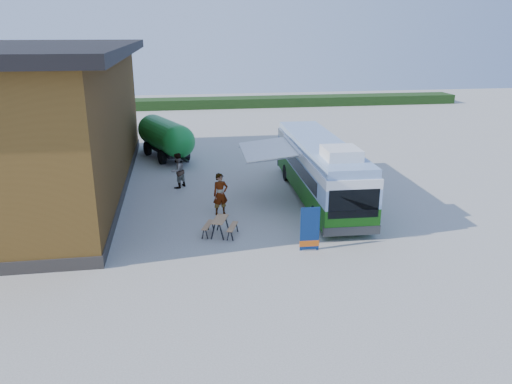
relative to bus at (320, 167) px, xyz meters
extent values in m
plane|color=#BCB7AD|center=(-3.33, -6.37, -1.64)|extent=(100.00, 100.00, 0.00)
cube|color=brown|center=(-13.83, 3.63, 1.86)|extent=(8.00, 20.00, 7.00)
cube|color=black|center=(-13.83, 3.63, 5.61)|extent=(9.60, 21.20, 0.50)
cube|color=#332D28|center=(-13.83, 3.63, -1.39)|extent=(8.10, 20.10, 0.50)
cube|color=#264419|center=(4.67, 31.63, -1.14)|extent=(40.00, 3.00, 1.00)
cube|color=#1E6E12|center=(0.00, 0.07, -0.80)|extent=(2.65, 11.19, 1.02)
cube|color=#83A2CD|center=(0.00, 0.07, 0.12)|extent=(2.65, 11.19, 0.83)
cube|color=black|center=(-1.13, 0.57, 0.12)|extent=(0.32, 9.26, 0.65)
cube|color=black|center=(1.16, 0.50, 0.12)|extent=(0.32, 9.26, 0.65)
cube|color=white|center=(0.00, 0.07, 0.75)|extent=(2.65, 11.19, 0.42)
cube|color=#83A2CD|center=(0.00, 0.07, 1.14)|extent=(2.51, 11.00, 0.37)
cube|color=white|center=(-0.10, -3.45, 1.56)|extent=(1.53, 1.71, 0.46)
cube|color=black|center=(-0.17, -5.46, -0.02)|extent=(2.09, 0.12, 1.20)
cube|color=#2D2D2D|center=(-0.16, -5.41, -1.17)|extent=(2.37, 0.27, 0.37)
cube|color=#2D2D2D|center=(0.17, 5.55, -1.17)|extent=(2.37, 0.27, 0.37)
cylinder|color=black|center=(-1.15, -3.60, -1.17)|extent=(0.31, 0.93, 0.93)
cylinder|color=black|center=(0.93, -3.67, -1.17)|extent=(0.31, 0.93, 0.93)
cylinder|color=black|center=(-0.94, 3.34, -1.17)|extent=(0.31, 0.93, 0.93)
cylinder|color=black|center=(1.14, 3.28, -1.17)|extent=(0.31, 0.93, 0.93)
cube|color=white|center=(-2.65, 0.13, 0.83)|extent=(2.57, 4.00, 0.31)
cube|color=#A5A8AD|center=(-1.43, 0.09, 1.01)|extent=(0.28, 4.23, 0.15)
cylinder|color=#A5A8AD|center=(-2.70, -1.53, 0.73)|extent=(2.55, 0.13, 0.32)
cylinder|color=#A5A8AD|center=(-2.60, 1.79, 0.73)|extent=(2.55, 0.13, 0.32)
cube|color=navy|center=(-2.08, -6.01, -0.75)|extent=(0.76, 0.05, 1.78)
cube|color=#D45713|center=(-2.08, -6.01, -1.35)|extent=(0.77, 0.06, 0.25)
cube|color=#A5A8AD|center=(-2.08, -6.01, -1.61)|extent=(0.54, 0.20, 0.05)
cylinder|color=#A5A8AD|center=(-2.08, -5.99, -0.75)|extent=(0.02, 0.02, 1.78)
cube|color=#B17C53|center=(-5.37, -4.00, -0.91)|extent=(0.83, 1.25, 0.04)
cube|color=#B17C53|center=(-5.87, -3.82, -1.20)|extent=(0.61, 1.17, 0.03)
cube|color=#B17C53|center=(-4.87, -4.17, -1.20)|extent=(0.61, 1.17, 0.03)
cube|color=black|center=(-5.69, -4.39, -1.28)|extent=(0.06, 0.06, 0.71)
cube|color=black|center=(-5.36, -4.51, -1.28)|extent=(0.06, 0.06, 0.71)
cube|color=black|center=(-5.38, -3.48, -1.28)|extent=(0.06, 0.06, 0.71)
cube|color=black|center=(-5.05, -3.60, -1.28)|extent=(0.06, 0.06, 0.71)
imported|color=#999999|center=(-5.13, -1.55, -0.65)|extent=(0.82, 0.65, 1.98)
imported|color=#999999|center=(-7.04, 2.96, -0.68)|extent=(1.16, 1.17, 1.91)
cylinder|color=#1A9133|center=(-7.77, 9.65, -0.09)|extent=(3.63, 5.04, 2.07)
sphere|color=#1A9133|center=(-6.91, 7.52, -0.09)|extent=(2.07, 2.07, 2.07)
sphere|color=#1A9133|center=(-8.62, 11.78, -0.09)|extent=(2.07, 2.07, 2.07)
cube|color=black|center=(-7.77, 9.65, -1.01)|extent=(3.08, 4.99, 0.23)
cube|color=black|center=(-6.65, 6.88, -1.06)|extent=(0.64, 1.33, 0.11)
cylinder|color=black|center=(-8.00, 8.07, -1.18)|extent=(0.61, 0.96, 0.92)
cylinder|color=black|center=(-6.51, 8.67, -1.18)|extent=(0.61, 0.96, 0.92)
cylinder|color=black|center=(-9.03, 10.63, -1.18)|extent=(0.61, 0.96, 0.92)
cylinder|color=black|center=(-7.53, 11.23, -1.18)|extent=(0.61, 0.96, 0.92)
camera|label=1|loc=(-6.91, -23.24, 6.59)|focal=35.00mm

